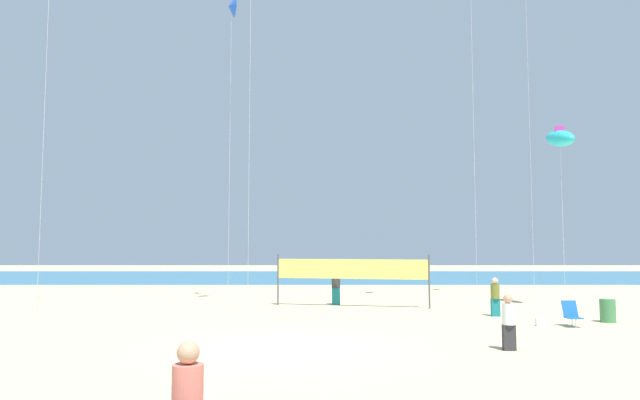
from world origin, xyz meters
TOP-DOWN VIEW (x-y plane):
  - ground_plane at (0.00, 0.00)m, footprint 120.00×120.00m
  - ocean_band at (0.00, 33.88)m, footprint 120.00×20.00m
  - beachgoer_olive_shirt at (7.98, 6.72)m, footprint 0.35×0.35m
  - beachgoer_white_shirt at (6.11, -0.49)m, footprint 0.35×0.35m
  - beachgoer_charcoal_shirt at (1.72, 10.90)m, footprint 0.41×0.41m
  - folding_beach_chair at (9.78, 3.93)m, footprint 0.52×0.65m
  - trash_barrel at (11.59, 4.99)m, footprint 0.55×0.55m
  - volleyball_net at (2.42, 10.12)m, footprint 6.96×1.55m
  - beach_handbag at (8.73, 4.05)m, footprint 0.33×0.17m
  - kite_blue_delta at (-3.50, 11.51)m, footprint 0.64×1.06m
  - kite_cyan_inflatable at (12.10, 9.76)m, footprint 1.03×2.32m

SIDE VIEW (x-z plane):
  - ground_plane at x=0.00m, z-range 0.00..0.00m
  - ocean_band at x=0.00m, z-range 0.00..0.01m
  - beach_handbag at x=8.73m, z-range 0.00..0.27m
  - trash_barrel at x=11.59m, z-range 0.00..0.85m
  - folding_beach_chair at x=9.78m, z-range 0.02..0.91m
  - beachgoer_white_shirt at x=6.11m, z-range 0.05..1.57m
  - beachgoer_olive_shirt at x=7.98m, z-range 0.05..1.59m
  - beachgoer_charcoal_shirt at x=1.72m, z-range 0.06..1.83m
  - volleyball_net at x=2.42m, z-range 0.42..2.82m
  - kite_cyan_inflatable at x=12.10m, z-range 3.59..11.94m
  - kite_blue_delta at x=-3.50m, z-range 7.11..22.44m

